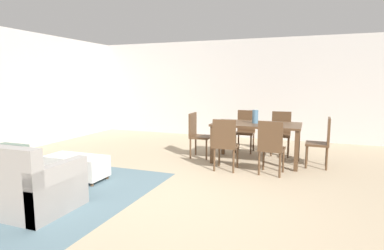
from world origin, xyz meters
The scene contains 12 objects.
ground_plane centered at (0.00, 0.00, 0.00)m, with size 10.80×10.80×0.00m, color tan.
wall_back centered at (0.00, 5.00, 1.35)m, with size 9.00×0.12×2.70m, color beige.
area_rug centered at (-1.93, -0.34, 0.00)m, with size 3.00×2.80×0.01m, color slate.
ottoman_table centered at (-1.79, 0.23, 0.22)m, with size 0.99×0.47×0.39m.
dining_table centered at (0.72, 2.37, 0.67)m, with size 1.65×0.93×0.76m.
dining_chair_near_left centered at (0.32, 1.55, 0.52)m, with size 0.41×0.41×0.92m.
dining_chair_near_right centered at (1.09, 1.57, 0.52)m, with size 0.43×0.43×0.92m.
dining_chair_far_left centered at (0.35, 3.23, 0.52)m, with size 0.40×0.40×0.92m.
dining_chair_far_right centered at (1.11, 3.20, 0.52)m, with size 0.41×0.41×0.92m.
dining_chair_head_east centered at (1.91, 2.38, 0.52)m, with size 0.41×0.41×0.92m.
dining_chair_head_west centered at (-0.49, 2.34, 0.52)m, with size 0.41×0.41×0.92m.
vase_centerpiece centered at (0.69, 2.38, 0.89)m, with size 0.11×0.11×0.26m, color slate.
Camera 1 is at (1.65, -3.67, 1.56)m, focal length 29.30 mm.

